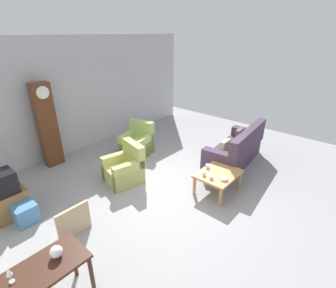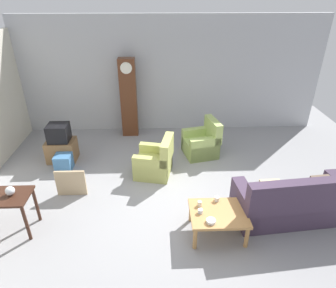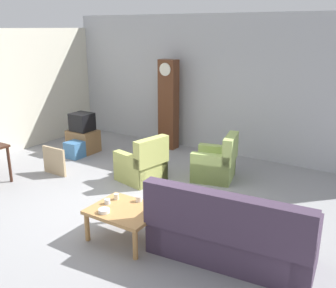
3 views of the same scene
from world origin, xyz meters
name	(u,v)px [view 3 (image 3 of 3)]	position (x,y,z in m)	size (l,w,h in m)	color
ground_plane	(127,207)	(0.00, 0.00, 0.00)	(10.40, 10.40, 0.00)	gray
garage_door_wall	(221,86)	(0.00, 3.60, 1.60)	(8.40, 0.16, 3.20)	#ADAFB5
couch_floral	(230,235)	(2.06, -0.46, 0.35)	(2.17, 1.08, 1.04)	#423347
armchair_olive_near	(142,166)	(-0.46, 1.09, 0.31)	(0.93, 0.91, 0.92)	tan
armchair_olive_far	(216,164)	(0.72, 1.94, 0.31)	(0.94, 0.92, 0.92)	#A4BC64
coffee_table_wood	(125,213)	(0.61, -0.79, 0.40)	(0.96, 0.76, 0.47)	#B27F47
grandfather_clock	(168,105)	(-1.18, 3.17, 1.09)	(0.44, 0.30, 2.17)	#562D19
tv_stand_cabinet	(83,141)	(-2.75, 1.80, 0.26)	(0.68, 0.52, 0.53)	brown
tv_crt	(82,122)	(-2.75, 1.80, 0.74)	(0.48, 0.44, 0.42)	black
framed_picture_leaning	(54,161)	(-2.17, 0.39, 0.29)	(0.60, 0.05, 0.57)	tan
storage_box_blue	(75,150)	(-2.60, 1.37, 0.19)	(0.37, 0.37, 0.38)	teal
cup_white_porcelain	(139,199)	(0.63, -0.49, 0.51)	(0.09, 0.09, 0.08)	white
cup_blue_rimmed	(107,201)	(0.30, -0.80, 0.50)	(0.08, 0.08, 0.07)	silver
cup_cream_tall	(116,196)	(0.31, -0.61, 0.51)	(0.08, 0.08, 0.09)	beige
bowl_white_stacked	(104,211)	(0.44, -1.03, 0.49)	(0.16, 0.16, 0.05)	white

